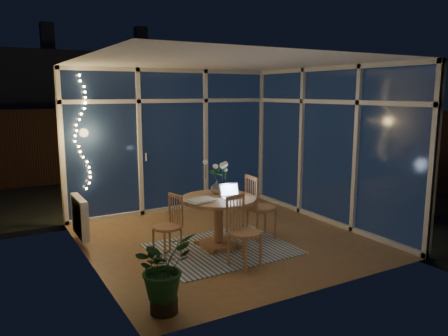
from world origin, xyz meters
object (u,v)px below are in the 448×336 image
at_px(chair_front, 245,231).
at_px(laptop, 232,191).
at_px(potted_plant, 163,277).
at_px(chair_left, 167,226).
at_px(flower_vase, 217,187).
at_px(chair_right, 261,206).
at_px(dining_table, 218,222).

distance_m(chair_front, laptop, 0.77).
height_order(laptop, potted_plant, laptop).
relative_size(chair_left, flower_vase, 4.00).
relative_size(chair_left, chair_front, 0.92).
bearing_deg(chair_right, chair_front, 139.51).
height_order(dining_table, flower_vase, flower_vase).
bearing_deg(chair_left, chair_right, 76.86).
bearing_deg(dining_table, laptop, -37.50).
distance_m(chair_right, flower_vase, 0.77).
relative_size(dining_table, chair_right, 1.08).
bearing_deg(chair_left, flower_vase, 88.84).
height_order(flower_vase, potted_plant, flower_vase).
relative_size(chair_right, laptop, 3.41).
bearing_deg(potted_plant, chair_right, 33.54).
distance_m(dining_table, flower_vase, 0.53).
xyz_separation_m(chair_left, chair_right, (1.52, -0.00, 0.07)).
height_order(dining_table, laptop, laptop).
relative_size(chair_right, chair_front, 1.08).
bearing_deg(chair_front, chair_left, 116.21).
height_order(chair_left, chair_front, chair_front).
xyz_separation_m(chair_left, potted_plant, (-0.62, -1.42, -0.04)).
height_order(chair_front, potted_plant, chair_front).
bearing_deg(laptop, dining_table, 147.19).
distance_m(dining_table, chair_right, 0.77).
height_order(laptop, flower_vase, laptop).
height_order(chair_left, laptop, laptop).
bearing_deg(chair_left, chair_front, 28.99).
height_order(chair_front, flower_vase, flower_vase).
xyz_separation_m(chair_front, potted_plant, (-1.34, -0.62, -0.07)).
relative_size(flower_vase, potted_plant, 0.28).
height_order(dining_table, chair_front, chair_front).
xyz_separation_m(dining_table, chair_right, (0.76, 0.04, 0.13)).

